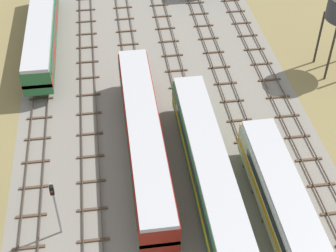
% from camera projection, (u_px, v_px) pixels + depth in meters
% --- Properties ---
extents(ground_plane, '(480.00, 480.00, 0.00)m').
position_uv_depth(ground_plane, '(148.00, 41.00, 58.92)').
color(ground_plane, olive).
extents(ballast_bed, '(27.64, 176.00, 0.01)m').
position_uv_depth(ballast_bed, '(148.00, 41.00, 58.92)').
color(ballast_bed, gray).
rests_on(ballast_bed, ground).
extents(track_far_left, '(2.40, 126.00, 0.29)m').
position_uv_depth(track_far_left, '(46.00, 43.00, 58.36)').
color(track_far_left, '#47382D').
rests_on(track_far_left, ground).
extents(track_left, '(2.40, 126.00, 0.29)m').
position_uv_depth(track_left, '(87.00, 40.00, 58.85)').
color(track_left, '#47382D').
rests_on(track_left, ground).
extents(track_centre_left, '(2.40, 126.00, 0.29)m').
position_uv_depth(track_centre_left, '(127.00, 37.00, 59.34)').
color(track_centre_left, '#47382D').
rests_on(track_centre_left, ground).
extents(track_centre, '(2.40, 126.00, 0.29)m').
position_uv_depth(track_centre, '(167.00, 34.00, 59.83)').
color(track_centre, '#47382D').
rests_on(track_centre, ground).
extents(track_centre_right, '(2.40, 126.00, 0.29)m').
position_uv_depth(track_centre_right, '(206.00, 32.00, 60.31)').
color(track_centre_right, '#47382D').
rests_on(track_centre_right, ground).
extents(track_right, '(2.40, 126.00, 0.29)m').
position_uv_depth(track_right, '(245.00, 29.00, 60.80)').
color(track_right, '#47382D').
rests_on(track_right, ground).
extents(diesel_railcar_centre_right_nearest, '(2.96, 20.50, 3.80)m').
position_uv_depth(diesel_railcar_centre_right_nearest, '(294.00, 227.00, 35.40)').
color(diesel_railcar_centre_right_nearest, beige).
rests_on(diesel_railcar_centre_right_nearest, ground).
extents(diesel_railcar_centre_near, '(2.96, 20.50, 3.80)m').
position_uv_depth(diesel_railcar_centre_near, '(208.00, 165.00, 40.02)').
color(diesel_railcar_centre_near, '#286638').
rests_on(diesel_railcar_centre_near, ground).
extents(passenger_coach_centre_left_mid, '(2.96, 22.00, 3.80)m').
position_uv_depth(passenger_coach_centre_left_mid, '(144.00, 135.00, 42.68)').
color(passenger_coach_centre_left_mid, maroon).
rests_on(passenger_coach_centre_left_mid, ground).
extents(passenger_coach_far_left_midfar, '(2.96, 22.00, 3.80)m').
position_uv_depth(passenger_coach_far_left_midfar, '(42.00, 26.00, 56.48)').
color(passenger_coach_far_left_midfar, '#286638').
rests_on(passenger_coach_far_left_midfar, ground).
extents(signal_post_nearest, '(0.28, 0.47, 5.42)m').
position_uv_depth(signal_post_nearest, '(55.00, 203.00, 35.97)').
color(signal_post_nearest, gray).
rests_on(signal_post_nearest, ground).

